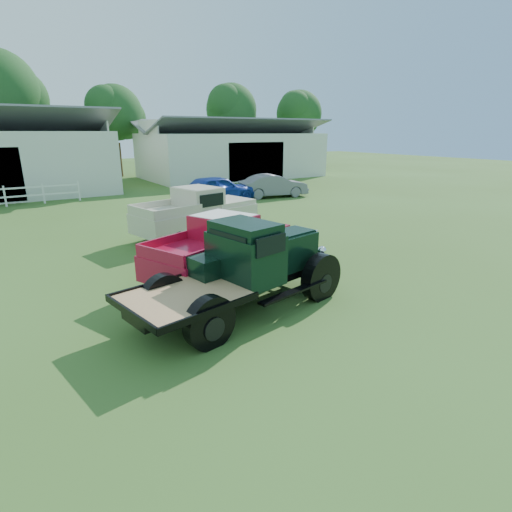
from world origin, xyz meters
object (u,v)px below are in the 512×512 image
red_pickup (222,245)px  misc_car_blue (217,189)px  vintage_flatbed (242,268)px  misc_car_grey (273,186)px  white_pickup (196,212)px

red_pickup → misc_car_blue: bearing=41.6°
vintage_flatbed → red_pickup: vintage_flatbed is taller
vintage_flatbed → red_pickup: (0.77, 2.45, -0.16)m
misc_car_blue → misc_car_grey: bearing=-98.7°
misc_car_grey → white_pickup: bearing=139.5°
red_pickup → misc_car_blue: (5.87, 11.67, -0.11)m
red_pickup → misc_car_grey: size_ratio=1.13×
vintage_flatbed → misc_car_grey: size_ratio=1.22×
vintage_flatbed → red_pickup: bearing=61.8°
red_pickup → misc_car_blue: size_ratio=1.05×
white_pickup → misc_car_blue: (4.50, 6.82, -0.16)m
misc_car_blue → misc_car_grey: size_ratio=1.08×
white_pickup → red_pickup: bearing=-118.5°
red_pickup → white_pickup: size_ratio=0.95×
white_pickup → misc_car_grey: (8.63, 6.74, -0.24)m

